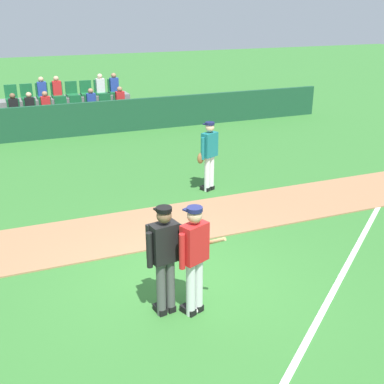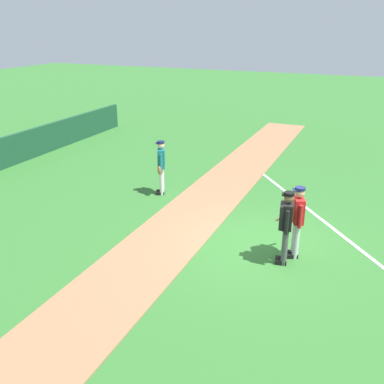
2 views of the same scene
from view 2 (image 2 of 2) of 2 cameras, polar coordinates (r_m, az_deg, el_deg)
The scene contains 7 objects.
ground_plane at distance 10.97m, azimuth 9.28°, elevation -7.19°, with size 80.00×80.00×0.00m, color #33702D.
infield_dirt_path at distance 11.66m, azimuth -2.09°, elevation -4.98°, with size 28.00×1.97×0.03m, color #9E704C.
foul_line_chalk at distance 13.55m, azimuth 14.57°, elevation -1.84°, with size 12.00×0.10×0.01m, color white.
batter_red_jersey at distance 10.29m, azimuth 13.65°, elevation -3.51°, with size 0.75×0.69×1.76m.
umpire_home_plate at distance 9.94m, azimuth 12.23°, elevation -4.11°, with size 0.58×0.35×1.76m.
runner_teal_jersey at distance 13.78m, azimuth -4.07°, elevation 3.46°, with size 0.65×0.41×1.76m.
baseball at distance 10.71m, azimuth 13.40°, elevation -8.04°, with size 0.07×0.07×0.07m, color white.
Camera 2 is at (-9.41, -2.18, 5.20)m, focal length 40.54 mm.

